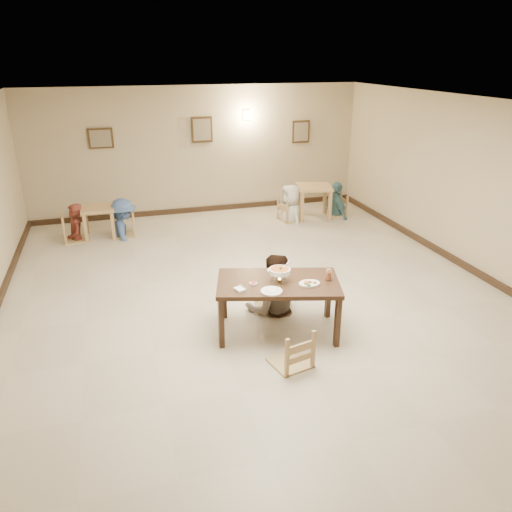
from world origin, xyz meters
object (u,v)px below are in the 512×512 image
object	(u,v)px
bg_chair_rr	(337,196)
chair_far	(269,282)
drink_glass	(328,275)
bg_chair_lr	(122,213)
bg_diner_c	(291,185)
main_table	(278,287)
bg_chair_ll	(74,215)
bg_diner_a	(72,204)
main_diner	(274,255)
bg_table_right	(314,192)
curry_warmer	(280,271)
bg_table_left	(98,213)
chair_near	(291,330)
bg_diner_d	(337,182)
bg_chair_rl	(290,200)
bg_diner_b	(121,199)

from	to	relation	value
bg_chair_rr	chair_far	bearing A→B (deg)	-34.59
drink_glass	bg_chair_lr	world-z (taller)	bg_chair_lr
bg_chair_rr	bg_diner_c	size ratio (longest dim) A/B	0.56
main_table	bg_chair_ll	bearing A→B (deg)	136.70
bg_diner_a	bg_chair_lr	bearing A→B (deg)	82.30
main_diner	bg_table_right	distance (m)	4.78
curry_warmer	bg_chair_ll	size ratio (longest dim) A/B	0.30
bg_table_left	bg_chair_rr	distance (m)	5.51
bg_chair_rr	bg_table_right	bearing A→B (deg)	-84.79
chair_near	drink_glass	xyz separation A→B (m)	(0.78, 0.66, 0.36)
main_diner	bg_diner_d	world-z (taller)	main_diner
main_table	bg_chair_lr	size ratio (longest dim) A/B	1.81
bg_table_left	bg_chair_ll	bearing A→B (deg)	-172.38
bg_chair_rl	bg_chair_rr	bearing A→B (deg)	-100.71
main_table	bg_table_left	size ratio (longest dim) A/B	2.72
chair_far	bg_chair_ll	xyz separation A→B (m)	(-2.96, 4.03, 0.10)
chair_near	drink_glass	world-z (taller)	chair_near
bg_chair_ll	bg_chair_rr	xyz separation A→B (m)	(6.00, 0.08, -0.07)
bg_table_left	chair_far	bearing A→B (deg)	-58.82
drink_glass	bg_diner_a	size ratio (longest dim) A/B	0.10
bg_chair_rr	bg_diner_c	bearing A→B (deg)	-84.74
bg_chair_lr	bg_diner_d	xyz separation A→B (m)	(5.03, 0.06, 0.30)
bg_chair_rr	bg_diner_d	xyz separation A→B (m)	(0.00, 0.00, 0.34)
bg_table_left	bg_diner_d	bearing A→B (deg)	0.11
chair_near	bg_table_left	size ratio (longest dim) A/B	1.46
main_table	bg_diner_b	world-z (taller)	bg_diner_b
main_table	bg_chair_rl	xyz separation A→B (m)	(1.93, 4.74, -0.21)
main_table	main_diner	size ratio (longest dim) A/B	1.02
curry_warmer	bg_table_left	bearing A→B (deg)	116.40
main_diner	bg_diner_b	distance (m)	4.59
main_diner	bg_diner_d	xyz separation A→B (m)	(2.99, 4.17, -0.09)
bg_table_left	bg_table_right	world-z (taller)	bg_table_right
chair_near	bg_chair_rl	distance (m)	5.91
bg_chair_ll	bg_diner_d	xyz separation A→B (m)	(6.00, 0.08, 0.27)
bg_chair_lr	bg_table_left	bearing A→B (deg)	-94.45
main_table	drink_glass	xyz separation A→B (m)	(0.67, -0.15, 0.16)
drink_glass	bg_chair_ll	xyz separation A→B (m)	(-3.53, 4.89, -0.31)
main_diner	bg_diner_c	size ratio (longest dim) A/B	1.06
main_diner	bg_chair_rr	distance (m)	5.15
bg_chair_ll	bg_diner_b	xyz separation A→B (m)	(0.97, 0.02, 0.27)
chair_near	drink_glass	bearing A→B (deg)	-153.02
bg_diner_a	bg_diner_c	size ratio (longest dim) A/B	0.92
main_table	bg_chair_ll	distance (m)	5.54
curry_warmer	bg_diner_d	size ratio (longest dim) A/B	0.20
bg_diner_b	bg_chair_lr	bearing A→B (deg)	-53.66
curry_warmer	bg_chair_rr	bearing A→B (deg)	57.04
chair_near	bg_chair_rl	bearing A→B (deg)	-123.48
main_table	bg_diner_a	distance (m)	5.53
bg_table_left	bg_chair_lr	distance (m)	0.49
drink_glass	bg_diner_b	bearing A→B (deg)	117.54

